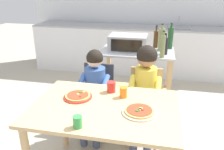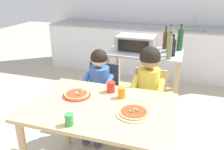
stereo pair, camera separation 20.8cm
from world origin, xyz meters
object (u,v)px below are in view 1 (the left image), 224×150
at_px(kitchen_island_cart, 136,73).
at_px(pizza_plate_cream, 139,111).
at_px(dining_chair_right, 145,100).
at_px(drinking_cup_red, 112,87).
at_px(bottle_slim_sauce, 156,39).
at_px(dining_chair_left, 97,94).
at_px(dining_table, 105,118).
at_px(child_in_blue_striped_shirt, 94,86).
at_px(toaster_oven, 128,43).
at_px(bottle_tall_green_wine, 170,38).
at_px(pizza_plate_red_rimmed, 78,96).
at_px(bottle_clear_vinegar, 161,39).
at_px(bottle_dark_olive_oil, 163,46).
at_px(drinking_cup_green, 78,122).
at_px(drinking_cup_orange, 123,92).
at_px(child_in_yellow_shirt, 145,85).
at_px(bottle_squat_spirits, 165,46).

distance_m(kitchen_island_cart, pizza_plate_cream, 1.30).
bearing_deg(dining_chair_right, drinking_cup_red, -124.54).
height_order(bottle_slim_sauce, drinking_cup_red, bottle_slim_sauce).
xyz_separation_m(dining_chair_left, dining_chair_right, (0.54, -0.03, 0.00)).
relative_size(dining_table, child_in_blue_striped_shirt, 1.17).
bearing_deg(kitchen_island_cart, toaster_oven, 178.66).
height_order(bottle_tall_green_wine, pizza_plate_cream, bottle_tall_green_wine).
bearing_deg(pizza_plate_red_rimmed, bottle_tall_green_wine, 59.33).
bearing_deg(pizza_plate_red_rimmed, pizza_plate_cream, -14.91).
height_order(dining_chair_right, pizza_plate_cream, dining_chair_right).
bearing_deg(bottle_clear_vinegar, pizza_plate_cream, -95.50).
relative_size(dining_table, pizza_plate_cream, 4.41).
height_order(bottle_dark_olive_oil, dining_chair_left, bottle_dark_olive_oil).
distance_m(bottle_slim_sauce, pizza_plate_red_rimmed, 1.48).
bearing_deg(bottle_slim_sauce, dining_table, -103.58).
distance_m(dining_table, drinking_cup_green, 0.38).
distance_m(bottle_tall_green_wine, pizza_plate_cream, 1.51).
bearing_deg(drinking_cup_green, pizza_plate_cream, 35.01).
bearing_deg(toaster_oven, drinking_cup_green, -94.44).
bearing_deg(child_in_blue_striped_shirt, toaster_oven, 67.21).
bearing_deg(drinking_cup_orange, bottle_slim_sauce, 79.94).
height_order(dining_table, child_in_yellow_shirt, child_in_yellow_shirt).
xyz_separation_m(bottle_slim_sauce, dining_table, (-0.35, -1.43, -0.36)).
bearing_deg(drinking_cup_green, bottle_slim_sauce, 75.50).
relative_size(bottle_squat_spirits, drinking_cup_green, 2.94).
height_order(bottle_tall_green_wine, dining_chair_right, bottle_tall_green_wine).
distance_m(dining_table, child_in_blue_striped_shirt, 0.64).
relative_size(bottle_clear_vinegar, dining_table, 0.28).
height_order(bottle_squat_spirits, bottle_dark_olive_oil, bottle_dark_olive_oil).
relative_size(bottle_tall_green_wine, bottle_dark_olive_oil, 1.07).
xyz_separation_m(kitchen_island_cart, bottle_clear_vinegar, (0.29, 0.07, 0.44)).
relative_size(bottle_tall_green_wine, dining_table, 0.28).
xyz_separation_m(bottle_squat_spirits, bottle_dark_olive_oil, (-0.02, -0.14, 0.03)).
bearing_deg(drinking_cup_green, dining_chair_right, 68.50).
distance_m(drinking_cup_green, drinking_cup_orange, 0.56).
bearing_deg(dining_chair_left, bottle_tall_green_wine, 42.16).
height_order(child_in_yellow_shirt, drinking_cup_orange, child_in_yellow_shirt).
bearing_deg(drinking_cup_orange, bottle_squat_spirits, 70.75).
height_order(dining_chair_left, drinking_cup_orange, drinking_cup_orange).
bearing_deg(drinking_cup_orange, bottle_clear_vinegar, 75.33).
bearing_deg(pizza_plate_red_rimmed, child_in_yellow_shirt, 40.60).
bearing_deg(bottle_tall_green_wine, child_in_yellow_shirt, -105.70).
height_order(dining_table, pizza_plate_cream, pizza_plate_cream).
bearing_deg(child_in_yellow_shirt, drinking_cup_green, -113.96).
distance_m(bottle_dark_olive_oil, child_in_yellow_shirt, 0.55).
bearing_deg(bottle_dark_olive_oil, dining_chair_left, -156.92).
relative_size(bottle_slim_sauce, child_in_blue_striped_shirt, 0.29).
distance_m(kitchen_island_cart, drinking_cup_green, 1.58).
distance_m(child_in_yellow_shirt, pizza_plate_red_rimmed, 0.72).
distance_m(kitchen_island_cart, drinking_cup_red, 0.99).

